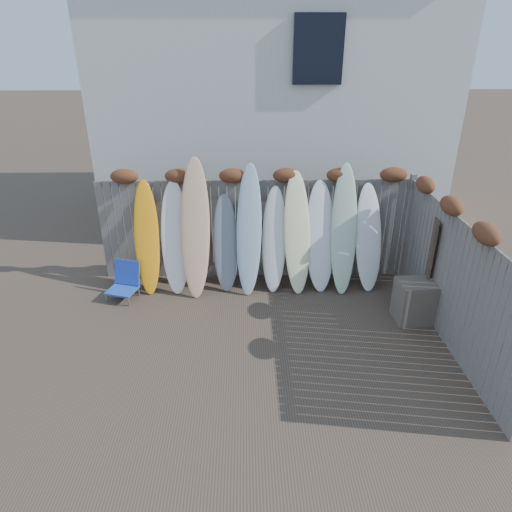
{
  "coord_description": "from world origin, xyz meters",
  "views": [
    {
      "loc": [
        -0.17,
        -5.9,
        4.39
      ],
      "look_at": [
        0.0,
        1.2,
        1.0
      ],
      "focal_mm": 32.0,
      "sensor_mm": 36.0,
      "label": 1
    }
  ],
  "objects_px": {
    "wooden_crate": "(415,301)",
    "lattice_panel": "(428,258)",
    "surfboard_0": "(147,238)",
    "beach_chair": "(125,281)"
  },
  "relations": [
    {
      "from": "wooden_crate",
      "to": "lattice_panel",
      "type": "distance_m",
      "value": 0.89
    },
    {
      "from": "wooden_crate",
      "to": "surfboard_0",
      "type": "height_order",
      "value": "surfboard_0"
    },
    {
      "from": "beach_chair",
      "to": "surfboard_0",
      "type": "distance_m",
      "value": 0.91
    },
    {
      "from": "wooden_crate",
      "to": "surfboard_0",
      "type": "relative_size",
      "value": 0.34
    },
    {
      "from": "beach_chair",
      "to": "wooden_crate",
      "type": "bearing_deg",
      "value": -10.21
    },
    {
      "from": "lattice_panel",
      "to": "surfboard_0",
      "type": "xyz_separation_m",
      "value": [
        -5.08,
        0.63,
        0.17
      ]
    },
    {
      "from": "beach_chair",
      "to": "wooden_crate",
      "type": "relative_size",
      "value": 0.92
    },
    {
      "from": "wooden_crate",
      "to": "lattice_panel",
      "type": "xyz_separation_m",
      "value": [
        0.37,
        0.64,
        0.5
      ]
    },
    {
      "from": "wooden_crate",
      "to": "surfboard_0",
      "type": "xyz_separation_m",
      "value": [
        -4.71,
        1.27,
        0.67
      ]
    },
    {
      "from": "beach_chair",
      "to": "surfboard_0",
      "type": "relative_size",
      "value": 0.31
    }
  ]
}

